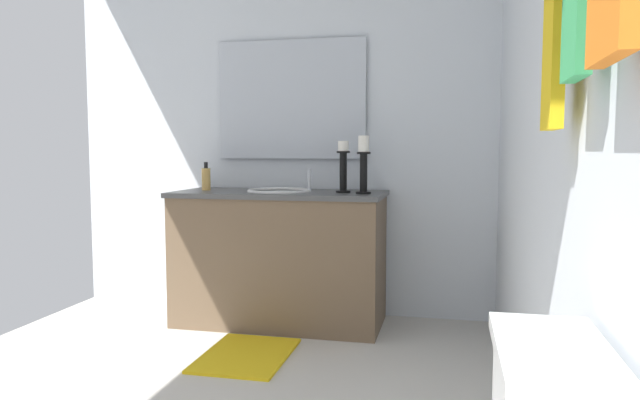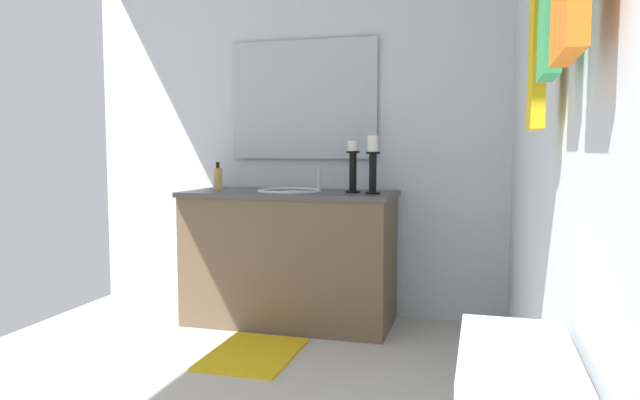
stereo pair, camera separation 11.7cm
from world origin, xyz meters
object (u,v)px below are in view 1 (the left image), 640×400
at_px(candle_holder_tall, 364,163).
at_px(candle_holder_short, 343,166).
at_px(towel_near_vanity, 555,26).
at_px(soap_bottle, 206,179).
at_px(vanity_cabinet, 280,257).
at_px(mirror, 291,100).
at_px(bath_mat, 246,355).
at_px(sink_basin, 280,198).

relative_size(candle_holder_tall, candle_holder_short, 1.10).
distance_m(candle_holder_short, towel_near_vanity, 2.19).
bearing_deg(soap_bottle, vanity_cabinet, 88.53).
bearing_deg(soap_bottle, mirror, 118.53).
xyz_separation_m(mirror, bath_mat, (0.91, 0.00, -1.41)).
bearing_deg(candle_holder_tall, candle_holder_short, -115.63).
bearing_deg(vanity_cabinet, candle_holder_tall, 82.57).
xyz_separation_m(vanity_cabinet, towel_near_vanity, (1.98, 1.26, 0.96)).
bearing_deg(candle_holder_tall, bath_mat, -43.90).
bearing_deg(candle_holder_short, towel_near_vanity, 23.63).
height_order(sink_basin, bath_mat, sink_basin).
bearing_deg(vanity_cabinet, sink_basin, 90.00).
bearing_deg(candle_holder_tall, vanity_cabinet, -97.43).
distance_m(candle_holder_short, bath_mat, 1.23).
height_order(soap_bottle, bath_mat, soap_bottle).
relative_size(vanity_cabinet, candle_holder_tall, 3.85).
height_order(vanity_cabinet, sink_basin, sink_basin).
xyz_separation_m(vanity_cabinet, mirror, (-0.28, 0.00, 1.00)).
height_order(vanity_cabinet, candle_holder_short, candle_holder_short).
bearing_deg(bath_mat, sink_basin, 179.91).
distance_m(mirror, towel_near_vanity, 2.59).
relative_size(mirror, candle_holder_short, 3.20).
xyz_separation_m(sink_basin, mirror, (-0.28, -0.00, 0.62)).
bearing_deg(towel_near_vanity, sink_basin, -147.43).
distance_m(mirror, candle_holder_short, 0.65).
bearing_deg(mirror, towel_near_vanity, 29.25).
xyz_separation_m(candle_holder_tall, bath_mat, (0.56, -0.53, -1.00)).
relative_size(soap_bottle, bath_mat, 0.30).
xyz_separation_m(towel_near_vanity, bath_mat, (-1.35, -1.26, -1.36)).
height_order(vanity_cabinet, towel_near_vanity, towel_near_vanity).
relative_size(sink_basin, soap_bottle, 2.23).
bearing_deg(candle_holder_tall, towel_near_vanity, 20.94).
distance_m(mirror, candle_holder_tall, 0.76).
relative_size(mirror, towel_near_vanity, 2.07).
distance_m(candle_holder_tall, bath_mat, 1.26).
height_order(sink_basin, candle_holder_short, candle_holder_short).
xyz_separation_m(candle_holder_tall, candle_holder_short, (-0.06, -0.13, -0.02)).
bearing_deg(bath_mat, vanity_cabinet, -180.00).
bearing_deg(towel_near_vanity, bath_mat, -136.94).
distance_m(soap_bottle, bath_mat, 1.20).
relative_size(mirror, soap_bottle, 5.50).
xyz_separation_m(vanity_cabinet, candle_holder_short, (0.01, 0.40, 0.58)).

